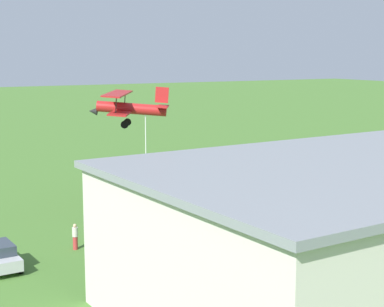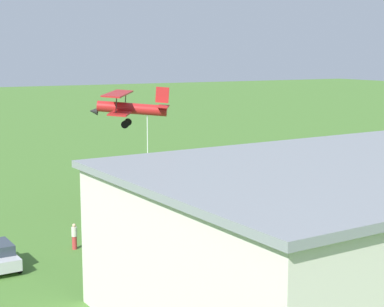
{
  "view_description": "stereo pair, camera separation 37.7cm",
  "coord_description": "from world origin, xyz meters",
  "px_view_note": "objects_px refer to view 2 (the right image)",
  "views": [
    {
      "loc": [
        30.42,
        51.4,
        12.86
      ],
      "look_at": [
        6.59,
        9.62,
        5.18
      ],
      "focal_mm": 58.43,
      "sensor_mm": 36.0,
      "label": 1
    },
    {
      "loc": [
        30.09,
        51.59,
        12.86
      ],
      "look_at": [
        6.59,
        9.62,
        5.18
      ],
      "focal_mm": 58.43,
      "sensor_mm": 36.0,
      "label": 2
    }
  ],
  "objects_px": {
    "person_near_hangar_door": "(74,236)",
    "person_crossing_taxiway": "(185,215)",
    "biplane": "(128,106)",
    "windsock": "(143,112)",
    "person_walking_on_apron": "(340,190)"
  },
  "relations": [
    {
      "from": "person_walking_on_apron",
      "to": "windsock",
      "type": "height_order",
      "value": "windsock"
    },
    {
      "from": "biplane",
      "to": "windsock",
      "type": "relative_size",
      "value": 1.24
    },
    {
      "from": "person_walking_on_apron",
      "to": "person_near_hangar_door",
      "type": "bearing_deg",
      "value": 5.11
    },
    {
      "from": "biplane",
      "to": "person_near_hangar_door",
      "type": "relative_size",
      "value": 4.74
    },
    {
      "from": "person_near_hangar_door",
      "to": "person_crossing_taxiway",
      "type": "height_order",
      "value": "person_near_hangar_door"
    },
    {
      "from": "person_walking_on_apron",
      "to": "windsock",
      "type": "bearing_deg",
      "value": -77.14
    },
    {
      "from": "windsock",
      "to": "biplane",
      "type": "bearing_deg",
      "value": 62.3
    },
    {
      "from": "person_walking_on_apron",
      "to": "person_crossing_taxiway",
      "type": "xyz_separation_m",
      "value": [
        16.15,
        0.67,
        -0.09
      ]
    },
    {
      "from": "biplane",
      "to": "windsock",
      "type": "distance_m",
      "value": 23.83
    },
    {
      "from": "person_walking_on_apron",
      "to": "biplane",
      "type": "bearing_deg",
      "value": -21.84
    },
    {
      "from": "person_near_hangar_door",
      "to": "person_walking_on_apron",
      "type": "bearing_deg",
      "value": -174.89
    },
    {
      "from": "biplane",
      "to": "windsock",
      "type": "bearing_deg",
      "value": -117.7
    },
    {
      "from": "person_near_hangar_door",
      "to": "person_crossing_taxiway",
      "type": "relative_size",
      "value": 1.11
    },
    {
      "from": "person_crossing_taxiway",
      "to": "windsock",
      "type": "distance_m",
      "value": 30.66
    },
    {
      "from": "person_crossing_taxiway",
      "to": "person_walking_on_apron",
      "type": "bearing_deg",
      "value": -177.62
    }
  ]
}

